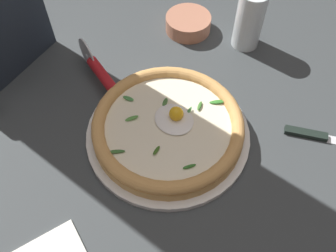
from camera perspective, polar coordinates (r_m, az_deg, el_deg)
The scene contains 7 objects.
ground_plane at distance 0.71m, azimuth 4.63°, elevation -2.96°, with size 2.40×2.40×0.03m, color #3A3F40.
pizza_plate at distance 0.70m, azimuth 0.00°, elevation -1.23°, with size 0.31×0.31×0.01m, color white.
pizza at distance 0.68m, azimuth 0.01°, elevation -0.02°, with size 0.28×0.28×0.05m.
side_bowl at distance 0.90m, azimuth 3.15°, elevation 15.62°, with size 0.11×0.11×0.04m, color #B27156.
pizza_cutter at distance 0.77m, azimuth -10.60°, elevation 8.40°, with size 0.16×0.05×0.07m.
table_knife at distance 0.76m, azimuth 23.60°, elevation -1.74°, with size 0.21×0.13×0.01m.
drinking_glass at distance 0.85m, azimuth 12.41°, elevation 15.31°, with size 0.06×0.06×0.13m.
Camera 1 is at (0.22, -0.31, 0.58)m, focal length 39.27 mm.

